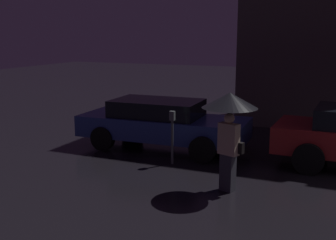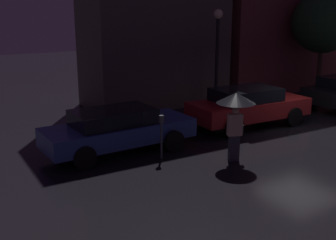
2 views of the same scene
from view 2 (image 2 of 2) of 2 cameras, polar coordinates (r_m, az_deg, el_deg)
The scene contains 7 objects.
ground_plane at distance 15.71m, azimuth 17.84°, elevation -1.34°, with size 60.00×60.00×0.00m, color black.
parked_car_blue at distance 12.71m, azimuth -6.81°, elevation -1.20°, with size 4.61×1.88×1.33m.
parked_car_red at distance 15.60m, azimuth 10.82°, elevation 1.94°, with size 4.54×1.96×1.42m.
pedestrian_with_umbrella at distance 11.79m, azimuth 9.16°, elevation 1.91°, with size 1.08×1.08×1.98m.
parking_meter at distance 12.00m, azimuth -0.90°, elevation -1.65°, with size 0.12×0.10×1.29m.
street_lamp_near at distance 17.42m, azimuth 6.70°, elevation 10.17°, with size 0.38×0.38×4.15m.
street_tree at distance 21.39m, azimuth 20.32°, elevation 12.34°, with size 2.90×2.90×5.00m.
Camera 2 is at (-11.41, -9.91, 4.30)m, focal length 45.00 mm.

